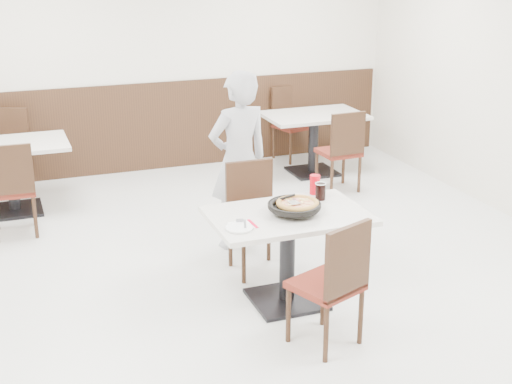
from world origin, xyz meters
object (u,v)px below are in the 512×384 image
object	(u,v)px
bg_chair_left_far	(6,153)
pizza	(298,205)
bg_chair_right_near	(339,150)
bg_chair_right_far	(293,124)
pizza_pan	(294,209)
diner_person	(239,161)
chair_far	(257,220)
side_plate	(239,228)
bg_chair_left_near	(12,188)
main_table	(287,258)
chair_near	(326,282)
red_cup	(315,185)
bg_table_right	(313,144)
cola_glass	(321,192)
bg_table_left	(12,178)

from	to	relation	value
bg_chair_left_far	pizza	bearing A→B (deg)	143.22
bg_chair_right_near	bg_chair_right_far	size ratio (longest dim) A/B	1.00
pizza_pan	diner_person	bearing A→B (deg)	90.73
chair_far	side_plate	size ratio (longest dim) A/B	4.71
pizza	bg_chair_left_near	xyz separation A→B (m)	(-2.01, 2.25, -0.34)
bg_chair_right_near	diner_person	bearing A→B (deg)	-147.81
main_table	side_plate	bearing A→B (deg)	-159.21
chair_near	red_cup	xyz separation A→B (m)	(0.37, 1.01, 0.35)
main_table	bg_chair_right_far	xyz separation A→B (m)	(1.62, 3.67, 0.10)
chair_near	bg_table_right	xyz separation A→B (m)	(1.61, 3.70, -0.10)
pizza_pan	pizza	distance (m)	0.04
pizza_pan	side_plate	size ratio (longest dim) A/B	1.84
side_plate	chair_near	bearing A→B (deg)	-46.91
side_plate	bg_table_right	world-z (taller)	side_plate
pizza_pan	red_cup	bearing A→B (deg)	47.45
main_table	bg_chair_right_far	world-z (taller)	bg_chair_right_far
pizza	cola_glass	size ratio (longest dim) A/B	2.18
side_plate	bg_chair_left_far	bearing A→B (deg)	111.86
bg_table_left	bg_table_right	size ratio (longest dim) A/B	1.00
bg_chair_right_near	pizza	bearing A→B (deg)	-126.40
red_cup	bg_chair_left_far	xyz separation A→B (m)	(-2.33, 3.21, -0.35)
chair_far	red_cup	world-z (taller)	chair_far
cola_glass	red_cup	world-z (taller)	red_cup
chair_far	bg_chair_right_near	distance (m)	2.39
bg_table_right	bg_chair_right_near	world-z (taller)	bg_chair_right_near
pizza	bg_chair_right_near	world-z (taller)	bg_chair_right_near
chair_near	bg_chair_right_near	bearing A→B (deg)	40.05
chair_far	bg_table_left	xyz separation A→B (m)	(-1.90, 2.28, -0.10)
chair_near	bg_chair_left_near	distance (m)	3.49
bg_table_right	cola_glass	bearing A→B (deg)	-113.89
bg_chair_left_far	bg_table_right	size ratio (longest dim) A/B	0.79
cola_glass	bg_chair_right_near	bearing A→B (deg)	59.70
main_table	bg_chair_right_near	world-z (taller)	bg_chair_right_near
main_table	pizza	bearing A→B (deg)	-11.65
pizza_pan	bg_chair_left_far	world-z (taller)	bg_chair_left_far
side_plate	bg_chair_left_near	distance (m)	2.84
bg_table_right	bg_table_left	bearing A→B (deg)	-177.69
red_cup	bg_table_left	size ratio (longest dim) A/B	0.13
chair_far	side_plate	xyz separation A→B (m)	(-0.42, -0.78, 0.28)
main_table	cola_glass	size ratio (longest dim) A/B	9.23
pizza_pan	bg_table_left	xyz separation A→B (m)	(-1.97, 2.92, -0.42)
bg_chair_right_near	bg_chair_right_far	world-z (taller)	same
bg_chair_left_far	side_plate	bearing A→B (deg)	135.55
bg_chair_left_near	bg_chair_right_near	xyz separation A→B (m)	(3.56, 0.10, 0.00)
bg_table_right	pizza	bearing A→B (deg)	-116.95
red_cup	diner_person	size ratio (longest dim) A/B	0.10
bg_table_right	bg_chair_left_far	bearing A→B (deg)	171.76
bg_table_left	bg_chair_left_far	distance (m)	0.67
red_cup	bg_chair_left_near	world-z (taller)	bg_chair_left_near
red_cup	bg_table_right	world-z (taller)	red_cup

